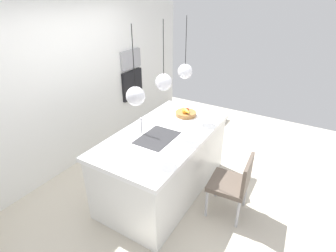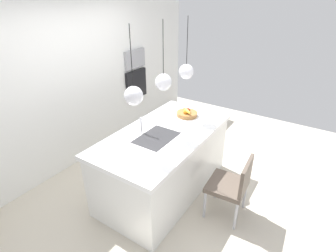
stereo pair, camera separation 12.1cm
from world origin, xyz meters
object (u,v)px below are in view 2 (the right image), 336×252
Objects in this scene: fruit_bowl at (187,113)px; microwave at (134,59)px; oven at (136,84)px; chair_near at (232,184)px.

fruit_bowl is 1.81m from microwave.
oven is at bearing 64.81° from fruit_bowl.
chair_near is (-0.57, -0.97, -0.48)m from fruit_bowl.
fruit_bowl is 0.36× the size of chair_near.
fruit_bowl reaches higher than chair_near.
microwave is at bearing 64.81° from fruit_bowl.
microwave is 0.50m from oven.
fruit_bowl is 1.23m from chair_near.
oven is (0.00, 0.00, -0.50)m from microwave.
oven reaches higher than chair_near.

